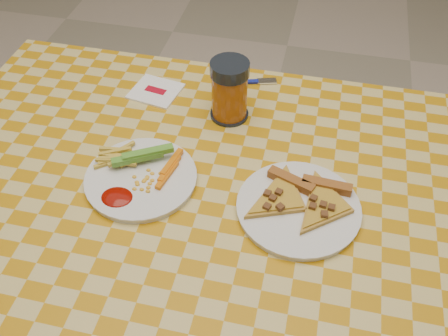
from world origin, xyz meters
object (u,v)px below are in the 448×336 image
Objects in this scene: table at (206,210)px; plate_left at (141,179)px; drink_glass at (230,91)px; plate_right at (298,209)px.

plate_left reaches higher than table.
plate_left is 1.55× the size of drink_glass.
table is at bearing 174.48° from plate_right.
table is 8.65× the size of drink_glass.
drink_glass reaches higher than plate_left.
plate_right is 0.33m from drink_glass.
drink_glass is (0.13, 0.25, 0.07)m from plate_left.
table is 0.28m from drink_glass.
table is 5.56× the size of plate_left.
plate_left is at bearing -175.28° from table.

